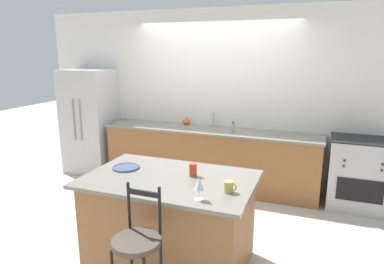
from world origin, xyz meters
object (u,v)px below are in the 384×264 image
Objects in this scene: wine_glass at (199,184)px; soap_bottle at (233,128)px; bar_stool_near at (137,254)px; refrigerator at (91,121)px; oven_range at (359,174)px; pumpkin_decoration at (186,122)px; tumbler_cup at (193,170)px; coffee_mug at (229,187)px; dinner_plate at (126,167)px.

wine_glass is 1.12× the size of soap_bottle.
wine_glass is at bearing 46.32° from bar_stool_near.
soap_bottle is (0.06, 2.69, 0.42)m from bar_stool_near.
refrigerator is 9.41× the size of wine_glass.
refrigerator reaches higher than oven_range.
wine_glass reaches higher than oven_range.
pumpkin_decoration is (-0.78, 2.98, 0.40)m from bar_stool_near.
tumbler_cup is 1.83m from soap_bottle.
refrigerator reaches higher than tumbler_cup.
oven_range is at bearing 59.68° from wine_glass.
refrigerator is at bearing 144.71° from coffee_mug.
refrigerator is 3.70m from coffee_mug.
wine_glass is at bearing -128.49° from coffee_mug.
coffee_mug is (1.14, -0.22, 0.04)m from dinner_plate.
dinner_plate is 1.97m from soap_bottle.
dinner_plate is 2.36× the size of pumpkin_decoration.
soap_bottle is at bearing 70.85° from dinner_plate.
wine_glass is at bearing -39.87° from refrigerator.
tumbler_cup is (-0.42, 0.25, 0.01)m from coffee_mug.
wine_glass reaches higher than coffee_mug.
bar_stool_near is at bearing -54.53° from dinner_plate.
wine_glass reaches higher than pumpkin_decoration.
dinner_plate is (1.88, -1.92, 0.03)m from refrigerator.
pumpkin_decoration reaches higher than dinner_plate.
bar_stool_near is at bearing -48.02° from refrigerator.
bar_stool_near is 3.10m from pumpkin_decoration.
bar_stool_near is 5.73× the size of wine_glass.
soap_bottle is (-0.49, 2.08, 0.03)m from coffee_mug.
wine_glass reaches higher than soap_bottle.
refrigerator is 14.91× the size of pumpkin_decoration.
refrigerator is 4.25m from oven_range.
refrigerator is at bearing 134.44° from dinner_plate.
wine_glass is (2.83, -2.37, 0.15)m from refrigerator.
wine_glass is (0.36, 0.38, 0.47)m from bar_stool_near.
bar_stool_near is (2.47, -2.75, -0.32)m from refrigerator.
soap_bottle is at bearing -177.11° from oven_range.
soap_bottle is (-1.71, -0.09, 0.51)m from oven_range.
bar_stool_near reaches higher than dinner_plate.
dinner_plate is 2.49× the size of coffee_mug.
tumbler_cup reaches higher than dinner_plate.
refrigerator reaches higher than bar_stool_near.
refrigerator is at bearing 144.08° from tumbler_cup.
coffee_mug is (3.02, -2.13, 0.07)m from refrigerator.
refrigerator reaches higher than wine_glass.
soap_bottle is at bearing -18.74° from pumpkin_decoration.
dinner_plate is (-2.35, -1.95, 0.44)m from oven_range.
oven_range is 8.50× the size of coffee_mug.
coffee_mug is 0.95× the size of pumpkin_decoration.
pumpkin_decoration reaches higher than coffee_mug.
pumpkin_decoration is (-0.20, 2.15, 0.05)m from dinner_plate.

